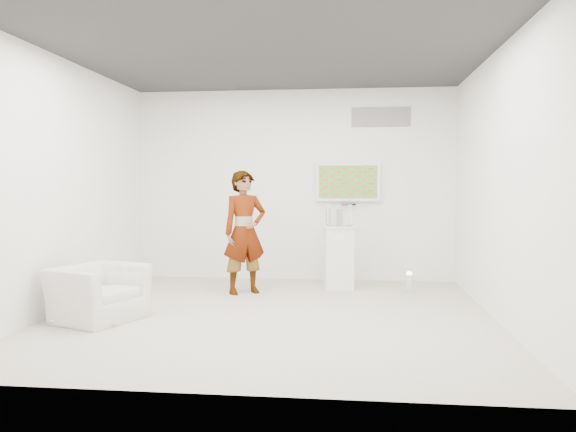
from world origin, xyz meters
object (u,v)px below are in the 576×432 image
(pedestal, at_px, (338,257))
(floor_uplight, at_px, (409,283))
(person, at_px, (245,232))
(armchair, at_px, (97,293))
(tv, at_px, (348,182))

(pedestal, height_order, floor_uplight, pedestal)
(person, xyz_separation_m, floor_uplight, (2.27, 0.24, -0.70))
(person, bearing_deg, armchair, -161.13)
(armchair, distance_m, floor_uplight, 4.11)
(tv, relative_size, floor_uplight, 3.43)
(armchair, height_order, floor_uplight, armchair)
(tv, height_order, armchair, tv)
(tv, xyz_separation_m, armchair, (-2.75, -2.91, -1.25))
(person, bearing_deg, floor_uplight, -26.83)
(tv, distance_m, floor_uplight, 1.90)
(armchair, relative_size, pedestal, 1.01)
(person, relative_size, floor_uplight, 5.82)
(pedestal, relative_size, floor_uplight, 3.13)
(armchair, relative_size, floor_uplight, 3.17)
(tv, height_order, pedestal, tv)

